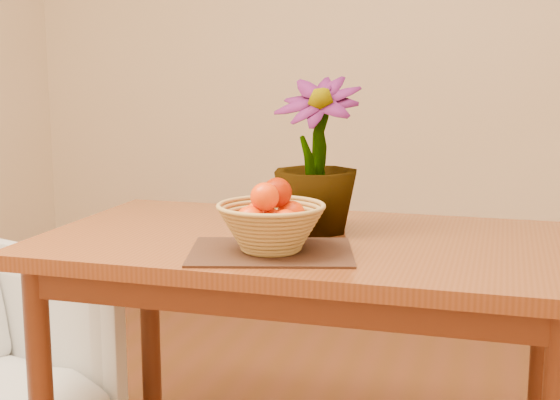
# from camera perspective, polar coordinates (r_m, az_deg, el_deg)

# --- Properties ---
(wall_back) EXTENTS (4.00, 0.02, 2.70)m
(wall_back) POSITION_cam_1_polar(r_m,az_deg,el_deg) (3.93, 9.19, 12.03)
(wall_back) COLOR #FCE3C0
(wall_back) RESTS_ON floor
(table) EXTENTS (1.40, 0.80, 0.75)m
(table) POSITION_cam_1_polar(r_m,az_deg,el_deg) (2.08, 2.02, -5.08)
(table) COLOR brown
(table) RESTS_ON floor
(placemat) EXTENTS (0.45, 0.38, 0.01)m
(placemat) POSITION_cam_1_polar(r_m,az_deg,el_deg) (1.89, -0.65, -3.81)
(placemat) COLOR #3C2015
(placemat) RESTS_ON table
(wicker_basket) EXTENTS (0.26, 0.26, 0.11)m
(wicker_basket) POSITION_cam_1_polar(r_m,az_deg,el_deg) (1.87, -0.66, -2.15)
(wicker_basket) COLOR #AC8747
(wicker_basket) RESTS_ON placemat
(orange_pile) EXTENTS (0.16, 0.17, 0.13)m
(orange_pile) POSITION_cam_1_polar(r_m,az_deg,el_deg) (1.87, -0.58, -0.62)
(orange_pile) COLOR #E74503
(orange_pile) RESTS_ON wicker_basket
(potted_plant) EXTENTS (0.26, 0.26, 0.42)m
(potted_plant) POSITION_cam_1_polar(r_m,az_deg,el_deg) (2.09, 2.67, 3.28)
(potted_plant) COLOR #164D16
(potted_plant) RESTS_ON table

